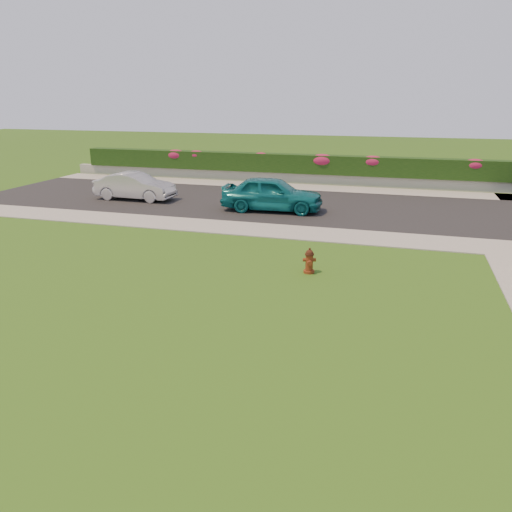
% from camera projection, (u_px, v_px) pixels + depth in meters
% --- Properties ---
extents(ground, '(120.00, 120.00, 0.00)m').
position_uv_depth(ground, '(235.00, 339.00, 10.75)').
color(ground, black).
rests_on(ground, ground).
extents(street_far, '(26.00, 8.00, 0.04)m').
position_uv_depth(street_far, '(230.00, 201.00, 24.88)').
color(street_far, black).
rests_on(street_far, ground).
extents(sidewalk_far, '(24.00, 2.00, 0.04)m').
position_uv_depth(sidewalk_far, '(167.00, 223.00, 20.58)').
color(sidewalk_far, gray).
rests_on(sidewalk_far, ground).
extents(curb_corner, '(2.00, 2.00, 0.04)m').
position_uv_depth(curb_corner, '(512.00, 249.00, 17.10)').
color(curb_corner, gray).
rests_on(curb_corner, ground).
extents(sidewalk_beyond, '(34.00, 2.00, 0.04)m').
position_uv_depth(sidewalk_beyond, '(325.00, 188.00, 28.38)').
color(sidewalk_beyond, gray).
rests_on(sidewalk_beyond, ground).
extents(retaining_wall, '(34.00, 0.40, 0.60)m').
position_uv_depth(retaining_wall, '(329.00, 179.00, 29.67)').
color(retaining_wall, gray).
rests_on(retaining_wall, ground).
extents(hedge, '(32.00, 0.90, 1.10)m').
position_uv_depth(hedge, '(330.00, 165.00, 29.50)').
color(hedge, black).
rests_on(hedge, retaining_wall).
extents(fire_hydrant, '(0.40, 0.38, 0.76)m').
position_uv_depth(fire_hydrant, '(309.00, 261.00, 14.69)').
color(fire_hydrant, '#491F0B').
rests_on(fire_hydrant, ground).
extents(sedan_teal, '(4.64, 2.09, 1.55)m').
position_uv_depth(sedan_teal, '(272.00, 194.00, 22.49)').
color(sedan_teal, '#0E646B').
rests_on(sedan_teal, street_far).
extents(sedan_silver, '(4.08, 1.46, 1.34)m').
position_uv_depth(sedan_silver, '(135.00, 186.00, 25.00)').
color(sedan_silver, '#AAABB2').
rests_on(sedan_silver, street_far).
extents(flower_clump_a, '(1.34, 0.86, 0.67)m').
position_uv_depth(flower_clump_a, '(176.00, 155.00, 31.97)').
color(flower_clump_a, '#A71C3F').
rests_on(flower_clump_a, hedge).
extents(flower_clump_b, '(1.15, 0.74, 0.57)m').
position_uv_depth(flower_clump_b, '(197.00, 155.00, 31.57)').
color(flower_clump_b, '#A71C3F').
rests_on(flower_clump_b, hedge).
extents(flower_clump_c, '(1.04, 0.67, 0.52)m').
position_uv_depth(flower_clump_c, '(261.00, 157.00, 30.43)').
color(flower_clump_c, '#A71C3F').
rests_on(flower_clump_c, hedge).
extents(flower_clump_d, '(1.46, 0.94, 0.73)m').
position_uv_depth(flower_clump_d, '(322.00, 160.00, 29.45)').
color(flower_clump_d, '#A71C3F').
rests_on(flower_clump_d, hedge).
extents(flower_clump_e, '(1.32, 0.85, 0.66)m').
position_uv_depth(flower_clump_e, '(373.00, 161.00, 28.66)').
color(flower_clump_e, '#A71C3F').
rests_on(flower_clump_e, hedge).
extents(flower_clump_f, '(1.28, 0.82, 0.64)m').
position_uv_depth(flower_clump_f, '(475.00, 165.00, 27.20)').
color(flower_clump_f, '#A71C3F').
rests_on(flower_clump_f, hedge).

